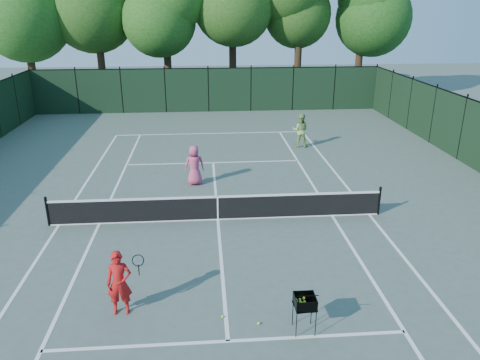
{
  "coord_description": "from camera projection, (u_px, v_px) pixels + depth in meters",
  "views": [
    {
      "loc": [
        -0.41,
        -14.99,
        7.11
      ],
      "look_at": [
        0.86,
        1.0,
        1.1
      ],
      "focal_mm": 35.0,
      "sensor_mm": 36.0,
      "label": 1
    }
  ],
  "objects": [
    {
      "name": "coach",
      "position": [
        119.0,
        283.0,
        11.25
      ],
      "size": [
        0.9,
        0.64,
        1.67
      ],
      "rotation": [
        0.0,
        0.0,
        0.06
      ],
      "color": "red",
      "rests_on": "ground"
    },
    {
      "name": "player_pink",
      "position": [
        194.0,
        165.0,
        19.52
      ],
      "size": [
        0.9,
        0.66,
        1.69
      ],
      "rotation": [
        0.0,
        0.0,
        3.31
      ],
      "color": "#CC486F",
      "rests_on": "ground"
    },
    {
      "name": "sideline_doubles_right",
      "position": [
        369.0,
        214.0,
        16.93
      ],
      "size": [
        0.1,
        23.77,
        0.01
      ],
      "primitive_type": "cube",
      "color": "white",
      "rests_on": "ground"
    },
    {
      "name": "sideline_doubles_left",
      "position": [
        59.0,
        225.0,
        16.11
      ],
      "size": [
        0.1,
        23.77,
        0.01
      ],
      "primitive_type": "cube",
      "color": "white",
      "rests_on": "ground"
    },
    {
      "name": "service_line_near",
      "position": [
        228.0,
        341.0,
        10.54
      ],
      "size": [
        8.23,
        0.1,
        0.01
      ],
      "primitive_type": "cube",
      "color": "white",
      "rests_on": "ground"
    },
    {
      "name": "sideline_singles_right",
      "position": [
        332.0,
        216.0,
        16.82
      ],
      "size": [
        0.1,
        23.77,
        0.01
      ],
      "primitive_type": "cube",
      "color": "white",
      "rests_on": "ground"
    },
    {
      "name": "loose_ball_midcourt",
      "position": [
        222.0,
        317.0,
        11.32
      ],
      "size": [
        0.07,
        0.07,
        0.07
      ],
      "primitive_type": "sphere",
      "color": "#CDDD2D",
      "rests_on": "ground"
    },
    {
      "name": "ball_hopper",
      "position": [
        305.0,
        302.0,
        10.63
      ],
      "size": [
        0.52,
        0.52,
        0.93
      ],
      "rotation": [
        0.0,
        0.0,
        0.09
      ],
      "color": "black",
      "rests_on": "ground"
    },
    {
      "name": "fence_far",
      "position": [
        208.0,
        90.0,
        32.79
      ],
      "size": [
        24.0,
        0.05,
        3.0
      ],
      "primitive_type": "cube",
      "color": "black",
      "rests_on": "ground"
    },
    {
      "name": "loose_ball_near_cart",
      "position": [
        259.0,
        323.0,
        11.08
      ],
      "size": [
        0.07,
        0.07,
        0.07
      ],
      "primitive_type": "sphere",
      "color": "#DBF532",
      "rests_on": "ground"
    },
    {
      "name": "center_service_line",
      "position": [
        218.0,
        220.0,
        16.52
      ],
      "size": [
        0.1,
        12.8,
        0.01
      ],
      "primitive_type": "cube",
      "color": "white",
      "rests_on": "ground"
    },
    {
      "name": "baseline_far",
      "position": [
        211.0,
        133.0,
        27.61
      ],
      "size": [
        10.97,
        0.1,
        0.01
      ],
      "primitive_type": "cube",
      "color": "white",
      "rests_on": "ground"
    },
    {
      "name": "tennis_net",
      "position": [
        218.0,
        207.0,
        16.35
      ],
      "size": [
        11.69,
        0.09,
        1.06
      ],
      "color": "black",
      "rests_on": "ground"
    },
    {
      "name": "player_green",
      "position": [
        300.0,
        130.0,
        24.76
      ],
      "size": [
        1.0,
        0.87,
        1.77
      ],
      "rotation": [
        0.0,
        0.0,
        2.88
      ],
      "color": "#86B259",
      "rests_on": "ground"
    },
    {
      "name": "ground",
      "position": [
        218.0,
        220.0,
        16.52
      ],
      "size": [
        90.0,
        90.0,
        0.0
      ],
      "primitive_type": "plane",
      "color": "#495950",
      "rests_on": "ground"
    },
    {
      "name": "sideline_singles_left",
      "position": [
        99.0,
        224.0,
        16.21
      ],
      "size": [
        0.1,
        23.77,
        0.01
      ],
      "primitive_type": "cube",
      "color": "white",
      "rests_on": "ground"
    },
    {
      "name": "service_line_far",
      "position": [
        213.0,
        163.0,
        22.49
      ],
      "size": [
        8.23,
        0.1,
        0.01
      ],
      "primitive_type": "cube",
      "color": "white",
      "rests_on": "ground"
    }
  ]
}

